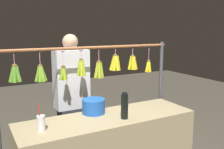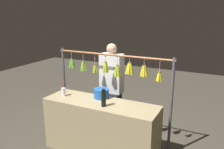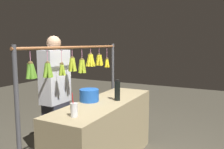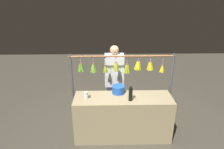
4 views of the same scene
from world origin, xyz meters
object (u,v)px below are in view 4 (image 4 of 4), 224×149
at_px(water_bottle, 131,94).
at_px(blue_bucket, 118,89).
at_px(drink_cup, 86,95).
at_px(vendor_person, 114,84).

height_order(water_bottle, blue_bucket, water_bottle).
bearing_deg(drink_cup, water_bottle, 173.80).
xyz_separation_m(water_bottle, blue_bucket, (0.20, -0.30, -0.05)).
xyz_separation_m(blue_bucket, vendor_person, (0.06, -0.49, -0.11)).
bearing_deg(vendor_person, blue_bucket, 97.22).
distance_m(water_bottle, vendor_person, 0.85).
bearing_deg(vendor_person, water_bottle, 108.51).
bearing_deg(blue_bucket, vendor_person, -82.78).
distance_m(blue_bucket, vendor_person, 0.51).
relative_size(drink_cup, vendor_person, 0.15).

